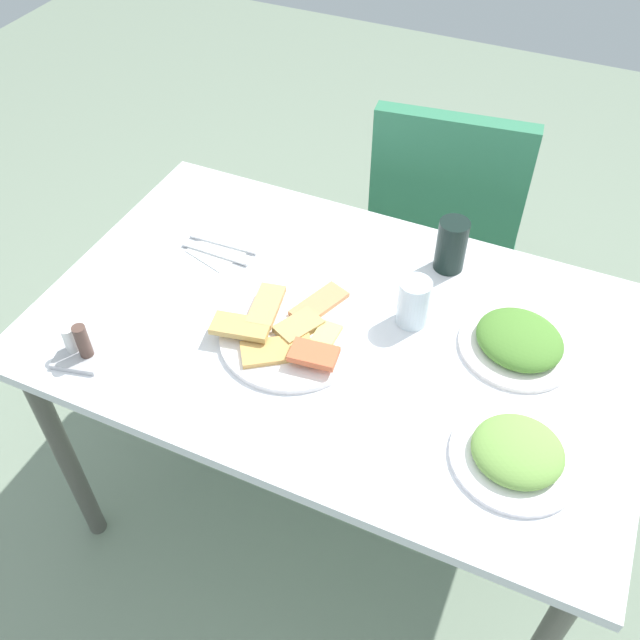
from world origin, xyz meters
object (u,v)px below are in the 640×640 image
salad_plate_rice (519,341)px  paper_napkin (220,249)px  drinking_glass (414,302)px  spoon (224,243)px  dining_chair (445,222)px  fork (216,253)px  pide_platter (290,333)px  dining_table (337,351)px  condiment_caddy (79,347)px  salad_plate_greens (517,453)px  soda_can (451,245)px

salad_plate_rice → paper_napkin: (-0.68, 0.02, -0.02)m
drinking_glass → paper_napkin: bearing=175.8°
paper_napkin → spoon: size_ratio=0.66×
dining_chair → fork: size_ratio=5.25×
drinking_glass → paper_napkin: (-0.47, 0.03, -0.05)m
pide_platter → spoon: bearing=143.4°
dining_table → condiment_caddy: bearing=-146.5°
paper_napkin → pide_platter: bearing=-34.0°
salad_plate_greens → drinking_glass: drinking_glass is taller
fork → condiment_caddy: condiment_caddy is taller
soda_can → fork: 0.52m
soda_can → spoon: soda_can is taller
pide_platter → dining_chair: bearing=81.8°
dining_table → salad_plate_rice: bearing=14.3°
fork → drinking_glass: bearing=-1.5°
paper_napkin → salad_plate_greens: bearing=-20.5°
salad_plate_greens → fork: bearing=160.7°
soda_can → drinking_glass: (-0.02, -0.19, -0.01)m
pide_platter → spoon: 0.33m
salad_plate_greens → spoon: (-0.74, 0.29, -0.01)m
pide_platter → fork: bearing=148.7°
soda_can → paper_napkin: bearing=-162.2°
fork → condiment_caddy: size_ratio=1.56×
salad_plate_rice → drinking_glass: drinking_glass is taller
dining_table → salad_plate_rice: salad_plate_rice is taller
soda_can → dining_table: bearing=-119.5°
pide_platter → salad_plate_rice: size_ratio=1.33×
dining_chair → spoon: size_ratio=5.25×
condiment_caddy → pide_platter: bearing=31.0°
dining_table → soda_can: size_ratio=9.99×
salad_plate_rice → soda_can: soda_can is taller
salad_plate_rice → soda_can: 0.27m
soda_can → drinking_glass: size_ratio=1.17×
drinking_glass → paper_napkin: 0.47m
dining_chair → condiment_caddy: bearing=-115.2°
salad_plate_greens → condiment_caddy: (-0.82, -0.11, 0.01)m
spoon → fork: bearing=-92.2°
drinking_glass → condiment_caddy: size_ratio=0.97×
drinking_glass → spoon: (-0.47, 0.05, -0.05)m
soda_can → condiment_caddy: bearing=-136.4°
dining_table → dining_chair: bearing=86.9°
soda_can → fork: bearing=-160.4°
soda_can → paper_napkin: (-0.49, -0.16, -0.06)m
salad_plate_greens → fork: size_ratio=1.35×
salad_plate_greens → salad_plate_rice: size_ratio=0.98×
fork → condiment_caddy: (-0.08, -0.37, 0.02)m
soda_can → drinking_glass: bearing=-95.8°
salad_plate_greens → paper_napkin: bearing=159.5°
dining_chair → salad_plate_rice: 0.73m
salad_plate_rice → drinking_glass: size_ratio=2.21×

